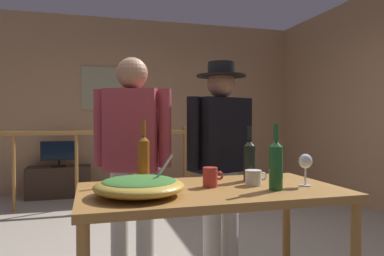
{
  "coord_description": "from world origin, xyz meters",
  "views": [
    {
      "loc": [
        -0.79,
        -2.82,
        1.15
      ],
      "look_at": [
        -0.18,
        -0.68,
        1.1
      ],
      "focal_mm": 33.66,
      "sensor_mm": 36.0,
      "label": 1
    }
  ],
  "objects_px": {
    "stair_railing": "(117,155)",
    "serving_table": "(211,204)",
    "flat_screen_tv": "(59,151)",
    "person_standing_right": "(221,149)",
    "salad_bowl": "(139,185)",
    "framed_picture": "(101,89)",
    "tv_console": "(59,182)",
    "wine_bottle_amber": "(144,158)",
    "wine_bottle_green": "(276,164)",
    "wine_glass": "(305,163)",
    "mug_white": "(254,178)",
    "person_standing_left": "(132,152)",
    "mug_red": "(210,177)",
    "wine_bottle_dark": "(249,159)"
  },
  "relations": [
    {
      "from": "wine_glass",
      "to": "wine_bottle_dark",
      "type": "relative_size",
      "value": 0.54
    },
    {
      "from": "stair_railing",
      "to": "wine_bottle_green",
      "type": "relative_size",
      "value": 9.14
    },
    {
      "from": "wine_bottle_green",
      "to": "salad_bowl",
      "type": "bearing_deg",
      "value": 176.38
    },
    {
      "from": "wine_bottle_amber",
      "to": "wine_bottle_dark",
      "type": "xyz_separation_m",
      "value": [
        0.6,
        -0.11,
        -0.02
      ]
    },
    {
      "from": "person_standing_right",
      "to": "salad_bowl",
      "type": "bearing_deg",
      "value": 27.6
    },
    {
      "from": "framed_picture",
      "to": "wine_glass",
      "type": "xyz_separation_m",
      "value": [
        0.94,
        -4.25,
        -0.73
      ]
    },
    {
      "from": "wine_bottle_green",
      "to": "person_standing_left",
      "type": "relative_size",
      "value": 0.21
    },
    {
      "from": "wine_bottle_green",
      "to": "wine_glass",
      "type": "bearing_deg",
      "value": 14.42
    },
    {
      "from": "serving_table",
      "to": "wine_bottle_dark",
      "type": "height_order",
      "value": "wine_bottle_dark"
    },
    {
      "from": "wine_glass",
      "to": "mug_white",
      "type": "height_order",
      "value": "wine_glass"
    },
    {
      "from": "salad_bowl",
      "to": "person_standing_right",
      "type": "height_order",
      "value": "person_standing_right"
    },
    {
      "from": "stair_railing",
      "to": "person_standing_left",
      "type": "bearing_deg",
      "value": -91.36
    },
    {
      "from": "stair_railing",
      "to": "wine_bottle_dark",
      "type": "bearing_deg",
      "value": -79.35
    },
    {
      "from": "mug_white",
      "to": "salad_bowl",
      "type": "bearing_deg",
      "value": -170.6
    },
    {
      "from": "framed_picture",
      "to": "tv_console",
      "type": "bearing_deg",
      "value": -155.11
    },
    {
      "from": "mug_white",
      "to": "wine_bottle_green",
      "type": "bearing_deg",
      "value": -70.54
    },
    {
      "from": "framed_picture",
      "to": "tv_console",
      "type": "xyz_separation_m",
      "value": [
        -0.63,
        -0.29,
        -1.42
      ]
    },
    {
      "from": "framed_picture",
      "to": "stair_railing",
      "type": "height_order",
      "value": "framed_picture"
    },
    {
      "from": "tv_console",
      "to": "wine_bottle_amber",
      "type": "relative_size",
      "value": 2.52
    },
    {
      "from": "tv_console",
      "to": "wine_bottle_amber",
      "type": "distance_m",
      "value": 3.77
    },
    {
      "from": "stair_railing",
      "to": "serving_table",
      "type": "height_order",
      "value": "stair_railing"
    },
    {
      "from": "wine_bottle_dark",
      "to": "flat_screen_tv",
      "type": "bearing_deg",
      "value": 110.02
    },
    {
      "from": "salad_bowl",
      "to": "wine_bottle_amber",
      "type": "distance_m",
      "value": 0.37
    },
    {
      "from": "flat_screen_tv",
      "to": "framed_picture",
      "type": "bearing_deg",
      "value": 27.18
    },
    {
      "from": "tv_console",
      "to": "mug_white",
      "type": "xyz_separation_m",
      "value": [
        1.31,
        -3.87,
        0.61
      ]
    },
    {
      "from": "stair_railing",
      "to": "wine_bottle_dark",
      "type": "xyz_separation_m",
      "value": [
        0.56,
        -2.97,
        0.25
      ]
    },
    {
      "from": "wine_bottle_dark",
      "to": "salad_bowl",
      "type": "bearing_deg",
      "value": -160.21
    },
    {
      "from": "stair_railing",
      "to": "salad_bowl",
      "type": "bearing_deg",
      "value": -92.06
    },
    {
      "from": "stair_railing",
      "to": "wine_bottle_amber",
      "type": "xyz_separation_m",
      "value": [
        -0.05,
        -2.86,
        0.27
      ]
    },
    {
      "from": "stair_railing",
      "to": "person_standing_right",
      "type": "relative_size",
      "value": 1.95
    },
    {
      "from": "wine_glass",
      "to": "mug_white",
      "type": "xyz_separation_m",
      "value": [
        -0.26,
        0.1,
        -0.08
      ]
    },
    {
      "from": "salad_bowl",
      "to": "person_standing_right",
      "type": "relative_size",
      "value": 0.27
    },
    {
      "from": "stair_railing",
      "to": "tv_console",
      "type": "height_order",
      "value": "stair_railing"
    },
    {
      "from": "flat_screen_tv",
      "to": "person_standing_right",
      "type": "distance_m",
      "value": 3.42
    },
    {
      "from": "wine_bottle_dark",
      "to": "person_standing_right",
      "type": "xyz_separation_m",
      "value": [
        0.04,
        0.58,
        0.01
      ]
    },
    {
      "from": "stair_railing",
      "to": "serving_table",
      "type": "distance_m",
      "value": 3.13
    },
    {
      "from": "flat_screen_tv",
      "to": "person_standing_left",
      "type": "bearing_deg",
      "value": -76.78
    },
    {
      "from": "flat_screen_tv",
      "to": "mug_red",
      "type": "relative_size",
      "value": 4.37
    },
    {
      "from": "wine_glass",
      "to": "stair_railing",
      "type": "bearing_deg",
      "value": 103.67
    },
    {
      "from": "serving_table",
      "to": "wine_glass",
      "type": "bearing_deg",
      "value": -9.52
    },
    {
      "from": "salad_bowl",
      "to": "stair_railing",
      "type": "bearing_deg",
      "value": 87.94
    },
    {
      "from": "mug_white",
      "to": "framed_picture",
      "type": "bearing_deg",
      "value": 99.34
    },
    {
      "from": "stair_railing",
      "to": "wine_bottle_dark",
      "type": "distance_m",
      "value": 3.03
    },
    {
      "from": "mug_white",
      "to": "person_standing_left",
      "type": "distance_m",
      "value": 0.93
    },
    {
      "from": "framed_picture",
      "to": "wine_bottle_dark",
      "type": "bearing_deg",
      "value": -79.81
    },
    {
      "from": "wine_bottle_green",
      "to": "person_standing_right",
      "type": "distance_m",
      "value": 0.87
    },
    {
      "from": "flat_screen_tv",
      "to": "wine_bottle_amber",
      "type": "height_order",
      "value": "wine_bottle_amber"
    },
    {
      "from": "serving_table",
      "to": "wine_bottle_amber",
      "type": "bearing_deg",
      "value": 141.36
    },
    {
      "from": "serving_table",
      "to": "stair_railing",
      "type": "bearing_deg",
      "value": 94.96
    },
    {
      "from": "wine_glass",
      "to": "wine_bottle_amber",
      "type": "bearing_deg",
      "value": 157.68
    }
  ]
}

